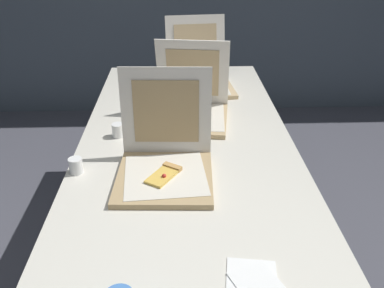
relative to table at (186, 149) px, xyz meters
name	(u,v)px	position (x,y,z in m)	size (l,w,h in m)	color
table	(186,149)	(0.00, 0.00, 0.00)	(0.94, 2.03, 0.74)	silver
pizza_box_front	(165,162)	(-0.09, -0.28, 0.10)	(0.37, 0.39, 0.37)	tan
pizza_box_middle	(191,108)	(0.03, 0.22, 0.10)	(0.40, 0.40, 0.37)	tan
pizza_box_back	(200,78)	(0.09, 0.65, 0.10)	(0.40, 0.47, 0.37)	tan
cup_white_near_left	(76,166)	(-0.43, -0.25, 0.08)	(0.05, 0.05, 0.06)	white
cup_white_mid	(118,130)	(-0.30, 0.04, 0.08)	(0.05, 0.05, 0.06)	white
cup_white_far	(141,102)	(-0.23, 0.36, 0.08)	(0.05, 0.05, 0.06)	white
napkin_pile	(253,279)	(0.16, -0.81, 0.05)	(0.16, 0.17, 0.01)	white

